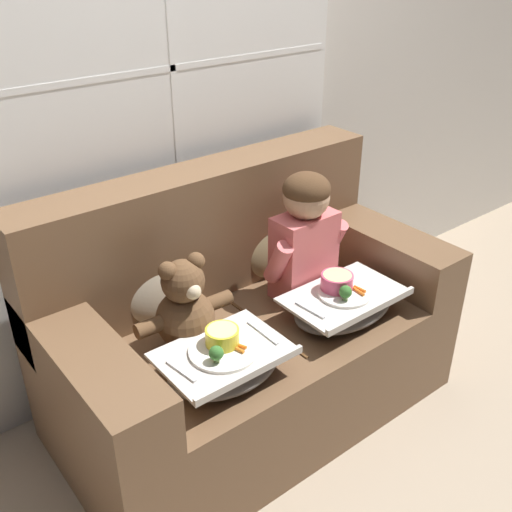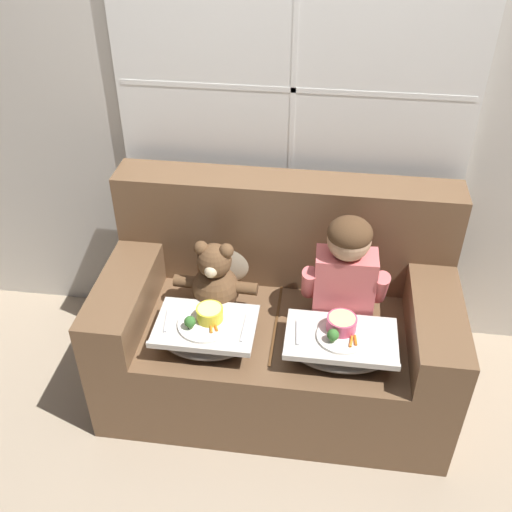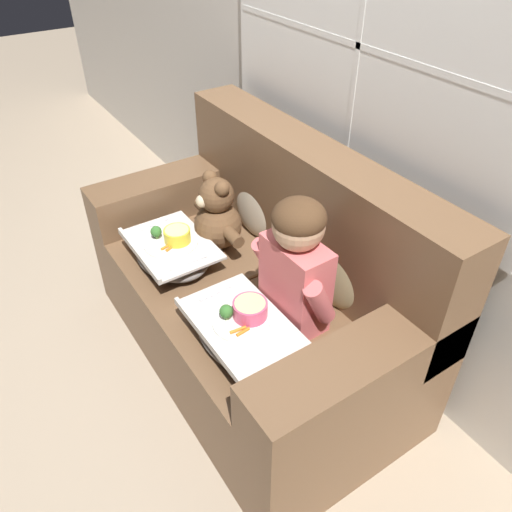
% 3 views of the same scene
% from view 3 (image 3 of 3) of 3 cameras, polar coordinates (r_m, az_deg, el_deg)
% --- Properties ---
extents(ground_plane, '(14.00, 14.00, 0.00)m').
position_cam_3_polar(ground_plane, '(2.51, -0.93, -10.99)').
color(ground_plane, tan).
extents(wall_back_with_window, '(8.00, 0.08, 2.60)m').
position_cam_3_polar(wall_back_with_window, '(2.09, 12.45, 20.72)').
color(wall_back_with_window, beige).
rests_on(wall_back_with_window, ground_plane).
extents(couch, '(1.62, 0.87, 1.02)m').
position_cam_3_polar(couch, '(2.27, 0.41, -4.09)').
color(couch, brown).
rests_on(couch, ground_plane).
extents(throw_pillow_behind_child, '(0.35, 0.17, 0.37)m').
position_cam_3_polar(throw_pillow_behind_child, '(2.02, 9.44, -1.12)').
color(throw_pillow_behind_child, tan).
rests_on(throw_pillow_behind_child, couch).
extents(throw_pillow_behind_teddy, '(0.34, 0.16, 0.35)m').
position_cam_3_polar(throw_pillow_behind_teddy, '(2.39, 0.16, 6.25)').
color(throw_pillow_behind_teddy, '#C1B293').
rests_on(throw_pillow_behind_teddy, couch).
extents(child_figure, '(0.39, 0.19, 0.54)m').
position_cam_3_polar(child_figure, '(1.82, 4.63, -0.31)').
color(child_figure, '#DB6666').
rests_on(child_figure, couch).
extents(teddy_bear, '(0.40, 0.28, 0.37)m').
position_cam_3_polar(teddy_bear, '(2.30, -4.52, 4.41)').
color(teddy_bear, brown).
rests_on(teddy_bear, couch).
extents(lap_tray_child, '(0.48, 0.31, 0.18)m').
position_cam_3_polar(lap_tray_child, '(1.87, -1.66, -8.48)').
color(lap_tray_child, slate).
rests_on(lap_tray_child, child_figure).
extents(lap_tray_teddy, '(0.44, 0.32, 0.18)m').
position_cam_3_polar(lap_tray_teddy, '(2.27, -9.58, 0.57)').
color(lap_tray_teddy, slate).
rests_on(lap_tray_teddy, teddy_bear).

